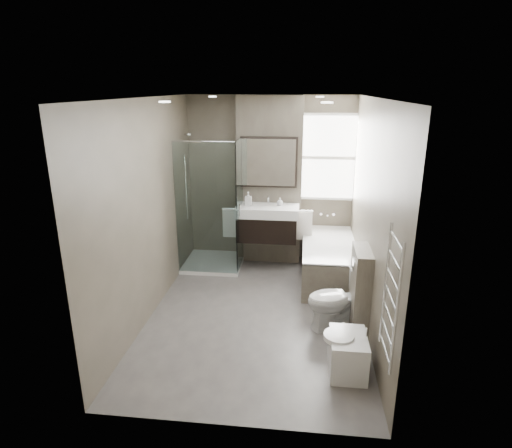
# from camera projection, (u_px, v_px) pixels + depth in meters

# --- Properties ---
(room) EXTENTS (2.70, 3.90, 2.70)m
(room) POSITION_uv_depth(u_px,v_px,m) (257.00, 214.00, 4.99)
(room) COLOR #5A5653
(room) RESTS_ON ground
(vanity_pier) EXTENTS (1.00, 0.25, 2.60)m
(vanity_pier) POSITION_uv_depth(u_px,v_px,m) (269.00, 182.00, 6.67)
(vanity_pier) COLOR #5C5548
(vanity_pier) RESTS_ON ground
(vanity) EXTENTS (0.95, 0.47, 0.66)m
(vanity) POSITION_uv_depth(u_px,v_px,m) (267.00, 222.00, 6.51)
(vanity) COLOR black
(vanity) RESTS_ON vanity_pier
(mirror_cabinet) EXTENTS (0.86, 0.08, 0.76)m
(mirror_cabinet) POSITION_uv_depth(u_px,v_px,m) (269.00, 162.00, 6.41)
(mirror_cabinet) COLOR black
(mirror_cabinet) RESTS_ON vanity_pier
(towel_left) EXTENTS (0.24, 0.06, 0.44)m
(towel_left) POSITION_uv_depth(u_px,v_px,m) (231.00, 223.00, 6.55)
(towel_left) COLOR silver
(towel_left) RESTS_ON vanity_pier
(towel_right) EXTENTS (0.24, 0.06, 0.44)m
(towel_right) POSITION_uv_depth(u_px,v_px,m) (304.00, 225.00, 6.44)
(towel_right) COLOR silver
(towel_right) RESTS_ON vanity_pier
(shower_enclosure) EXTENTS (0.90, 0.90, 2.00)m
(shower_enclosure) POSITION_uv_depth(u_px,v_px,m) (218.00, 238.00, 6.59)
(shower_enclosure) COLOR white
(shower_enclosure) RESTS_ON ground
(bathtub) EXTENTS (0.75, 1.60, 0.57)m
(bathtub) POSITION_uv_depth(u_px,v_px,m) (328.00, 259.00, 6.23)
(bathtub) COLOR #5C5548
(bathtub) RESTS_ON ground
(window) EXTENTS (0.98, 0.06, 1.33)m
(window) POSITION_uv_depth(u_px,v_px,m) (329.00, 158.00, 6.55)
(window) COLOR white
(window) RESTS_ON room
(toilet) EXTENTS (0.79, 0.59, 0.72)m
(toilet) POSITION_uv_depth(u_px,v_px,m) (338.00, 300.00, 4.95)
(toilet) COLOR white
(toilet) RESTS_ON ground
(cistern_box) EXTENTS (0.19, 0.55, 1.00)m
(cistern_box) POSITION_uv_depth(u_px,v_px,m) (360.00, 290.00, 4.87)
(cistern_box) COLOR #5C5548
(cistern_box) RESTS_ON ground
(bidet) EXTENTS (0.42, 0.49, 0.51)m
(bidet) POSITION_uv_depth(u_px,v_px,m) (347.00, 353.00, 4.21)
(bidet) COLOR white
(bidet) RESTS_ON ground
(towel_radiator) EXTENTS (0.03, 0.49, 1.10)m
(towel_radiator) POSITION_uv_depth(u_px,v_px,m) (391.00, 297.00, 3.40)
(towel_radiator) COLOR silver
(towel_radiator) RESTS_ON room
(soap_bottle_a) EXTENTS (0.09, 0.10, 0.21)m
(soap_bottle_a) POSITION_uv_depth(u_px,v_px,m) (248.00, 199.00, 6.42)
(soap_bottle_a) COLOR white
(soap_bottle_a) RESTS_ON vanity
(soap_bottle_b) EXTENTS (0.09, 0.09, 0.12)m
(soap_bottle_b) POSITION_uv_depth(u_px,v_px,m) (280.00, 201.00, 6.45)
(soap_bottle_b) COLOR white
(soap_bottle_b) RESTS_ON vanity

